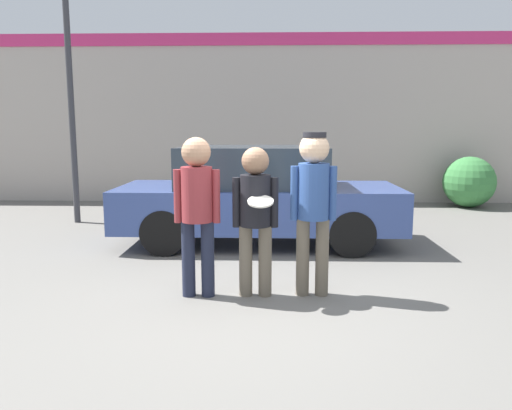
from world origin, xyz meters
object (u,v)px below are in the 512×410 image
at_px(person_left, 197,202).
at_px(street_lamp, 82,54).
at_px(shrub, 469,182).
at_px(person_middle_with_frisbee, 255,209).
at_px(person_right, 313,197).
at_px(parked_car_near, 257,196).

distance_m(person_left, street_lamp, 5.67).
height_order(street_lamp, shrub, street_lamp).
bearing_deg(person_middle_with_frisbee, shrub, 53.18).
bearing_deg(person_right, shrub, 56.79).
height_order(person_right, parked_car_near, person_right).
height_order(person_middle_with_frisbee, person_right, person_right).
relative_size(person_right, parked_car_near, 0.41).
height_order(person_left, parked_car_near, person_left).
bearing_deg(parked_car_near, person_left, -102.70).
distance_m(person_middle_with_frisbee, person_right, 0.66).
xyz_separation_m(person_left, person_middle_with_frisbee, (0.65, 0.03, -0.08)).
bearing_deg(street_lamp, parked_car_near, -27.20).
bearing_deg(person_right, person_middle_with_frisbee, -175.90).
relative_size(person_left, person_right, 0.97).
bearing_deg(parked_car_near, person_middle_with_frisbee, -88.69).
height_order(person_right, street_lamp, street_lamp).
xyz_separation_m(person_middle_with_frisbee, person_right, (0.65, 0.05, 0.13)).
xyz_separation_m(parked_car_near, shrub, (4.97, 3.97, -0.19)).
height_order(person_right, shrub, person_right).
bearing_deg(parked_car_near, person_right, -74.45).
relative_size(person_left, person_middle_with_frisbee, 1.06).
relative_size(person_right, shrub, 1.52).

